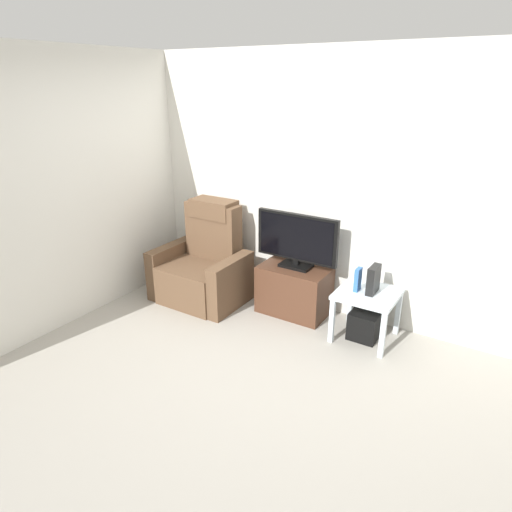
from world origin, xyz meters
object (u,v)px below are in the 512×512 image
object	(u,v)px
television	(297,240)
side_table	(367,299)
game_console	(373,280)
recliner_armchair	(204,266)
book_upright	(358,279)
tv_stand	(294,290)
subwoofer_box	(365,325)

from	to	relation	value
television	side_table	world-z (taller)	television
side_table	game_console	world-z (taller)	game_console
recliner_armchair	side_table	bearing A→B (deg)	-7.80
television	recliner_armchair	xyz separation A→B (m)	(-1.02, -0.23, -0.43)
television	recliner_armchair	world-z (taller)	recliner_armchair
book_upright	tv_stand	bearing A→B (deg)	171.01
recliner_armchair	subwoofer_box	size ratio (longest dim) A/B	4.04
television	subwoofer_box	distance (m)	1.05
game_console	subwoofer_box	bearing A→B (deg)	-164.05
recliner_armchair	book_upright	size ratio (longest dim) A/B	4.93
television	game_console	bearing A→B (deg)	-6.83
book_upright	side_table	bearing A→B (deg)	11.31
television	book_upright	world-z (taller)	television
book_upright	game_console	world-z (taller)	game_console
tv_stand	television	distance (m)	0.55
side_table	book_upright	world-z (taller)	book_upright
television	game_console	world-z (taller)	television
tv_stand	book_upright	bearing A→B (deg)	-8.99
tv_stand	recliner_armchair	xyz separation A→B (m)	(-1.02, -0.22, 0.12)
game_console	television	bearing A→B (deg)	173.17
subwoofer_box	book_upright	bearing A→B (deg)	-168.69
television	side_table	bearing A→B (deg)	-7.83
recliner_armchair	subwoofer_box	world-z (taller)	recliner_armchair
tv_stand	subwoofer_box	xyz separation A→B (m)	(0.80, -0.09, -0.12)
tv_stand	game_console	bearing A→B (deg)	-5.54
tv_stand	television	world-z (taller)	television
side_table	book_upright	xyz separation A→B (m)	(-0.10, -0.02, 0.19)
recliner_armchair	side_table	distance (m)	1.83
tv_stand	book_upright	world-z (taller)	book_upright
television	recliner_armchair	bearing A→B (deg)	-167.05
television	side_table	xyz separation A→B (m)	(0.80, -0.11, -0.40)
recliner_armchair	game_console	world-z (taller)	recliner_armchair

